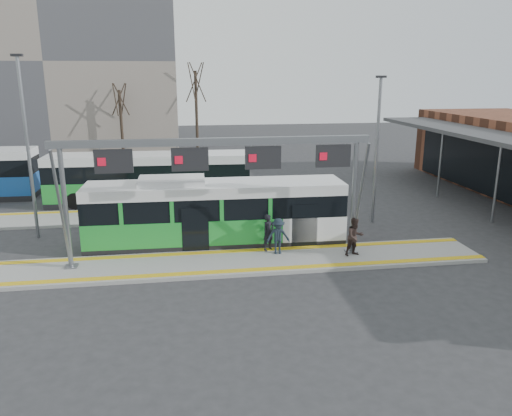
{
  "coord_description": "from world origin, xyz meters",
  "views": [
    {
      "loc": [
        -1.87,
        -19.83,
        7.84
      ],
      "look_at": [
        1.62,
        3.0,
        1.62
      ],
      "focal_mm": 35.0,
      "sensor_mm": 36.0,
      "label": 1
    }
  ],
  "objects": [
    {
      "name": "passenger_b",
      "position": [
        5.49,
        -0.14,
        1.01
      ],
      "size": [
        0.97,
        0.84,
        1.71
      ],
      "primitive_type": "imported",
      "rotation": [
        0.0,
        0.0,
        0.26
      ],
      "color": "#2D211E",
      "rests_on": "platform_main"
    },
    {
      "name": "platform_main",
      "position": [
        0.0,
        0.0,
        0.07
      ],
      "size": [
        22.0,
        3.0,
        0.15
      ],
      "primitive_type": "cube",
      "color": "gray",
      "rests_on": "ground"
    },
    {
      "name": "passenger_a",
      "position": [
        1.89,
        1.1,
        0.98
      ],
      "size": [
        0.73,
        0.67,
        1.66
      ],
      "primitive_type": "imported",
      "rotation": [
        0.0,
        0.0,
        0.61
      ],
      "color": "black",
      "rests_on": "platform_main"
    },
    {
      "name": "ground",
      "position": [
        0.0,
        0.0,
        0.0
      ],
      "size": [
        120.0,
        120.0,
        0.0
      ],
      "primitive_type": "plane",
      "color": "#2D2D30",
      "rests_on": "ground"
    },
    {
      "name": "lamp_west",
      "position": [
        -8.98,
        4.96,
        4.61
      ],
      "size": [
        0.5,
        0.25,
        8.72
      ],
      "color": "slate",
      "rests_on": "ground"
    },
    {
      "name": "hero_bus",
      "position": [
        -0.37,
        2.72,
        1.5
      ],
      "size": [
        11.98,
        2.78,
        3.28
      ],
      "rotation": [
        0.0,
        0.0,
        -0.02
      ],
      "color": "black",
      "rests_on": "ground"
    },
    {
      "name": "tactile_second",
      "position": [
        -4.0,
        9.15,
        0.16
      ],
      "size": [
        20.0,
        0.35,
        0.02
      ],
      "color": "gold",
      "rests_on": "platform_second"
    },
    {
      "name": "platform_second",
      "position": [
        -4.0,
        8.0,
        0.07
      ],
      "size": [
        20.0,
        3.0,
        0.15
      ],
      "primitive_type": "cube",
      "color": "gray",
      "rests_on": "ground"
    },
    {
      "name": "tree_left",
      "position": [
        -7.27,
        28.92,
        5.51
      ],
      "size": [
        1.4,
        1.4,
        7.26
      ],
      "color": "#382B21",
      "rests_on": "ground"
    },
    {
      "name": "tree_mid",
      "position": [
        -0.16,
        29.9,
        7.0
      ],
      "size": [
        1.4,
        1.4,
        9.23
      ],
      "color": "#382B21",
      "rests_on": "ground"
    },
    {
      "name": "tactile_main",
      "position": [
        0.0,
        0.0,
        0.16
      ],
      "size": [
        22.0,
        2.65,
        0.02
      ],
      "color": "gold",
      "rests_on": "platform_main"
    },
    {
      "name": "passenger_c",
      "position": [
        2.23,
        0.6,
        0.95
      ],
      "size": [
        1.05,
        0.61,
        1.61
      ],
      "primitive_type": "imported",
      "rotation": [
        0.0,
        0.0,
        0.01
      ],
      "color": "#18222C",
      "rests_on": "platform_main"
    },
    {
      "name": "lamp_east",
      "position": [
        8.36,
        5.06,
        4.13
      ],
      "size": [
        0.5,
        0.25,
        7.77
      ],
      "color": "slate",
      "rests_on": "ground"
    },
    {
      "name": "apartment_block",
      "position": [
        -14.0,
        36.0,
        9.21
      ],
      "size": [
        24.5,
        12.5,
        18.4
      ],
      "color": "gray",
      "rests_on": "ground"
    },
    {
      "name": "bg_bus_green",
      "position": [
        -3.84,
        11.3,
        1.52
      ],
      "size": [
        12.42,
        3.15,
        3.08
      ],
      "rotation": [
        0.0,
        0.0,
        -0.04
      ],
      "color": "black",
      "rests_on": "ground"
    },
    {
      "name": "gantry",
      "position": [
        -0.35,
        0.25,
        4.3
      ],
      "size": [
        13.0,
        1.68,
        5.2
      ],
      "color": "slate",
      "rests_on": "platform_main"
    }
  ]
}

